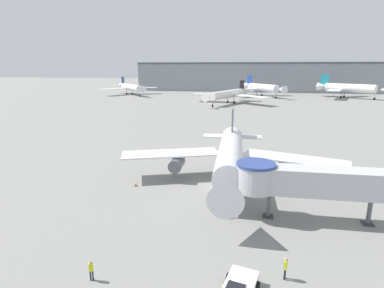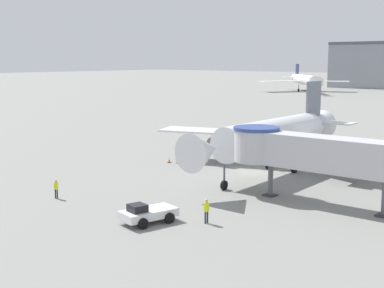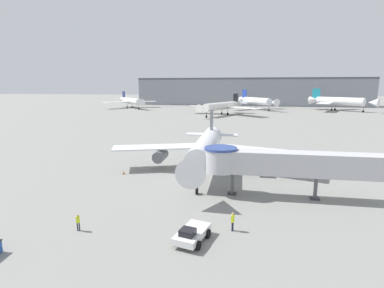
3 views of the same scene
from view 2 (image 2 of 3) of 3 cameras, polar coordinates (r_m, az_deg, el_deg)
name	(u,v)px [view 2 (image 2 of 3)]	position (r m, az deg, el deg)	size (l,w,h in m)	color
ground_plane	(255,172)	(57.61, 6.71, -3.03)	(800.00, 800.00, 0.00)	gray
main_airplane	(275,136)	(56.80, 8.88, 0.85)	(31.99, 26.18, 9.46)	silver
jet_bridge	(332,154)	(44.69, 14.74, -1.08)	(21.41, 4.10, 6.05)	#B7B7BC
pushback_tug_white	(147,213)	(39.93, -4.80, -7.37)	(3.05, 4.51, 1.55)	silver
traffic_cone_port_wing	(169,160)	(62.61, -2.46, -1.73)	(0.38, 0.38, 0.63)	black
traffic_cone_apron_front	(142,213)	(41.10, -5.34, -7.38)	(0.51, 0.51, 0.83)	black
ground_crew_marshaller	(56,188)	(47.95, -14.29, -4.54)	(0.37, 0.32, 1.67)	#1E2338
ground_crew_wing_walker	(206,209)	(39.58, 1.55, -6.99)	(0.31, 0.40, 1.84)	#1E2338
background_jet_navy_tail	(305,80)	(201.72, 11.94, 6.72)	(29.44, 31.59, 10.14)	white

